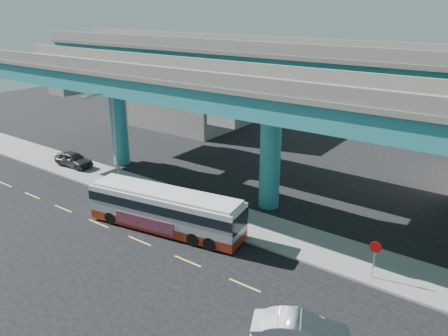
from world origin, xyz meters
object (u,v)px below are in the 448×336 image
Objects in this scene: transit_bus at (165,209)px; parked_car at (73,159)px; sedan at (301,332)px; street_lamp at (108,129)px; stop_sign at (375,252)px.

transit_bus reaches higher than parked_car.
sedan is 20.47m from street_lamp.
transit_bus is at bearing -155.44° from stop_sign.
stop_sign reaches higher than sedan.
transit_bus is 2.45× the size of sedan.
street_lamp reaches higher than parked_car.
street_lamp is at bearing 48.23° from sedan.
street_lamp is (-6.98, 1.59, 3.93)m from transit_bus.
parked_car is 28.03m from stop_sign.
transit_bus is 4.97× the size of stop_sign.
street_lamp is at bearing -108.28° from parked_car.
parked_car is 9.50m from street_lamp.
street_lamp is at bearing 157.75° from transit_bus.
transit_bus is 2.75× the size of parked_car.
transit_bus reaches higher than stop_sign.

